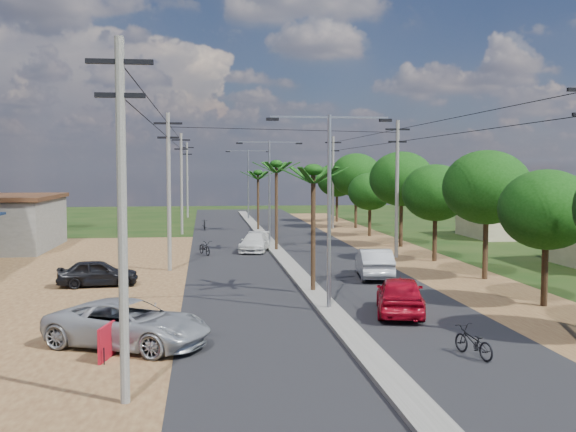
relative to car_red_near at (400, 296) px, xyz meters
name	(u,v)px	position (x,y,z in m)	size (l,w,h in m)	color
ground	(329,312)	(-2.72, 0.93, -0.78)	(160.00, 160.00, 0.00)	black
road	(285,262)	(-2.72, 15.93, -0.76)	(12.00, 110.00, 0.04)	black
median	(280,254)	(-2.72, 18.93, -0.69)	(1.00, 90.00, 0.18)	#605E56
dirt_lot_west	(3,286)	(-17.72, 8.93, -0.76)	(18.00, 46.00, 0.04)	#55321D
dirt_shoulder_east	(416,259)	(5.78, 15.93, -0.76)	(5.00, 90.00, 0.03)	#55321D
house_east_far	(510,209)	(18.28, 28.93, 1.62)	(7.60, 7.50, 4.60)	tan
tree_east_b	(546,210)	(6.58, 0.93, 3.33)	(4.00, 4.00, 5.83)	black
tree_east_c	(487,187)	(6.98, 7.93, 4.09)	(4.60, 4.60, 6.83)	black
tree_east_d	(435,193)	(6.68, 14.93, 3.56)	(4.20, 4.20, 6.13)	black
tree_east_e	(402,179)	(6.88, 22.93, 4.31)	(4.80, 4.80, 7.14)	black
tree_east_f	(370,192)	(6.48, 30.93, 3.11)	(3.80, 3.80, 5.52)	black
tree_east_g	(356,175)	(7.08, 38.93, 4.46)	(5.00, 5.00, 7.38)	black
tree_east_h	(337,180)	(6.78, 46.93, 3.86)	(4.40, 4.40, 6.52)	black
palm_median_near	(313,175)	(-2.72, 4.93, 4.76)	(2.00, 2.00, 6.15)	black
palm_median_mid	(276,168)	(-2.72, 20.93, 5.12)	(2.00, 2.00, 6.55)	black
palm_median_far	(258,175)	(-2.72, 36.93, 4.48)	(2.00, 2.00, 5.85)	black
streetlight_near	(329,195)	(-2.72, 0.93, 4.01)	(5.10, 0.18, 8.00)	gray
streetlight_mid	(269,183)	(-2.72, 25.93, 4.01)	(5.10, 0.18, 8.00)	gray
streetlight_far	(248,178)	(-2.72, 50.93, 4.01)	(5.10, 0.18, 8.00)	gray
utility_pole_w_a	(122,213)	(-9.72, -9.07, 3.98)	(1.60, 0.24, 9.00)	#605E56
utility_pole_w_b	(169,188)	(-9.72, 12.93, 3.98)	(1.60, 0.24, 9.00)	#605E56
utility_pole_w_c	(181,181)	(-9.72, 34.93, 3.98)	(1.60, 0.24, 9.00)	#605E56
utility_pole_w_d	(187,178)	(-9.72, 55.93, 3.98)	(1.60, 0.24, 9.00)	#605E56
utility_pole_e_b	(397,185)	(4.78, 16.93, 3.98)	(1.60, 0.24, 9.00)	#605E56
utility_pole_e_c	(333,180)	(4.78, 38.93, 3.98)	(1.60, 0.24, 9.00)	#605E56
car_red_near	(400,296)	(0.00, 0.00, 0.00)	(1.84, 4.57, 1.56)	#9E0819
car_silver_mid	(374,264)	(1.25, 9.01, 0.00)	(1.66, 4.75, 1.57)	#979A9F
car_white_far	(255,243)	(-4.22, 21.17, -0.14)	(1.79, 4.40, 1.28)	silver
car_parked_silver	(128,325)	(-10.22, -3.68, -0.02)	(2.52, 5.47, 1.52)	#979A9F
car_parked_dark	(98,274)	(-12.99, 8.12, -0.11)	(1.57, 3.89, 1.33)	black
moto_rider_east	(473,343)	(0.47, -6.23, -0.31)	(0.62, 1.79, 0.94)	black
moto_rider_west_a	(205,248)	(-7.72, 19.80, -0.29)	(0.65, 1.86, 0.98)	black
moto_rider_west_b	(204,225)	(-7.72, 38.36, -0.28)	(0.47, 1.65, 0.99)	black
roadside_sign	(107,343)	(-10.72, -5.07, -0.23)	(0.37, 1.30, 1.10)	maroon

